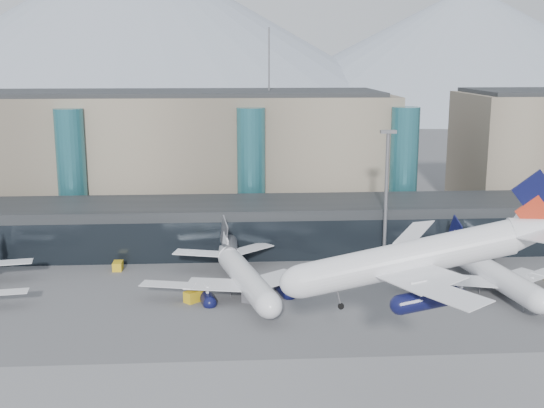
# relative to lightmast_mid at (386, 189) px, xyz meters

# --- Properties ---
(ground) EXTENTS (900.00, 900.00, 0.00)m
(ground) POSITION_rel_lightmast_mid_xyz_m (-30.00, -48.00, -14.42)
(ground) COLOR #515154
(ground) RESTS_ON ground
(concourse) EXTENTS (170.00, 27.00, 10.00)m
(concourse) POSITION_rel_lightmast_mid_xyz_m (-30.02, 9.73, -9.45)
(concourse) COLOR black
(concourse) RESTS_ON ground
(terminal_main) EXTENTS (130.00, 30.00, 31.00)m
(terminal_main) POSITION_rel_lightmast_mid_xyz_m (-55.00, 42.00, 1.03)
(terminal_main) COLOR gray
(terminal_main) RESTS_ON ground
(teal_towers) EXTENTS (116.40, 19.40, 46.00)m
(teal_towers) POSITION_rel_lightmast_mid_xyz_m (-44.99, 26.01, -0.41)
(teal_towers) COLOR #296974
(teal_towers) RESTS_ON ground
(mountain_ridge) EXTENTS (910.00, 400.00, 110.00)m
(mountain_ridge) POSITION_rel_lightmast_mid_xyz_m (-14.03, 332.00, 31.33)
(mountain_ridge) COLOR gray
(mountain_ridge) RESTS_ON ground
(lightmast_mid) EXTENTS (3.00, 1.20, 25.60)m
(lightmast_mid) POSITION_rel_lightmast_mid_xyz_m (0.00, 0.00, 0.00)
(lightmast_mid) COLOR slate
(lightmast_mid) RESTS_ON ground
(hero_jet) EXTENTS (33.36, 33.50, 10.86)m
(hero_jet) POSITION_rel_lightmast_mid_xyz_m (-7.71, -56.17, 4.54)
(hero_jet) COLOR white
(hero_jet) RESTS_ON ground
(jet_parked_mid) EXTENTS (35.14, 36.18, 11.63)m
(jet_parked_mid) POSITION_rel_lightmast_mid_xyz_m (-28.14, -15.57, -10.02)
(jet_parked_mid) COLOR white
(jet_parked_mid) RESTS_ON ground
(jet_parked_right) EXTENTS (34.59, 34.72, 11.25)m
(jet_parked_right) POSITION_rel_lightmast_mid_xyz_m (14.03, -16.49, -10.16)
(jet_parked_right) COLOR white
(jet_parked_right) RESTS_ON ground
(veh_b) EXTENTS (1.71, 2.77, 1.60)m
(veh_b) POSITION_rel_lightmast_mid_xyz_m (-51.00, -2.61, -13.62)
(veh_b) COLOR gold
(veh_b) RESTS_ON ground
(veh_c) EXTENTS (3.88, 3.09, 1.91)m
(veh_c) POSITION_rel_lightmast_mid_xyz_m (-26.31, -21.30, -13.46)
(veh_c) COLOR #4D4D53
(veh_c) RESTS_ON ground
(veh_d) EXTENTS (3.24, 2.96, 1.65)m
(veh_d) POSITION_rel_lightmast_mid_xyz_m (3.41, -2.00, -13.59)
(veh_d) COLOR silver
(veh_d) RESTS_ON ground
(veh_g) EXTENTS (2.90, 2.66, 1.47)m
(veh_g) POSITION_rel_lightmast_mid_xyz_m (-15.11, -14.98, -13.68)
(veh_g) COLOR silver
(veh_g) RESTS_ON ground
(veh_h) EXTENTS (3.64, 3.58, 1.85)m
(veh_h) POSITION_rel_lightmast_mid_xyz_m (-35.88, -20.22, -13.49)
(veh_h) COLOR gold
(veh_h) RESTS_ON ground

